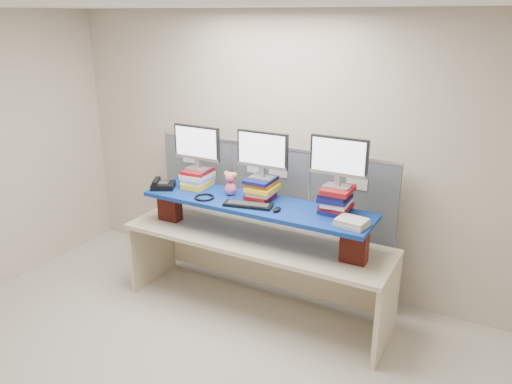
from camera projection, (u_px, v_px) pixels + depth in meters
The scene contains 18 objects.
room at pixel (156, 218), 3.47m from camera, with size 5.00×4.00×2.80m.
cubicle_partition at pixel (270, 216), 5.16m from camera, with size 2.60×0.06×1.53m.
desk at pixel (256, 252), 4.71m from camera, with size 2.57×0.76×0.78m.
brick_pier_left at pixel (170, 206), 4.99m from camera, with size 0.22×0.12×0.30m, color maroon.
brick_pier_right at pixel (354, 245), 4.13m from camera, with size 0.22×0.12×0.30m, color maroon.
blue_board at pixel (256, 204), 4.55m from camera, with size 2.17×0.54×0.04m, color navy.
book_stack_left at pixel (198, 178), 4.93m from camera, with size 0.24×0.31×0.18m.
book_stack_center at pixel (262, 188), 4.60m from camera, with size 0.26×0.31×0.20m.
book_stack_right at pixel (336, 199), 4.28m from camera, with size 0.27×0.30×0.23m.
monitor_left at pixel (197, 145), 4.81m from camera, with size 0.50×0.14×0.44m.
monitor_center at pixel (262, 152), 4.49m from camera, with size 0.50×0.14×0.44m.
monitor_right at pixel (339, 159), 4.15m from camera, with size 0.50×0.14×0.44m.
keyboard at pixel (248, 205), 4.45m from camera, with size 0.46×0.23×0.03m.
mouse at pixel (277, 209), 4.33m from camera, with size 0.06×0.11×0.03m, color black.
desk_phone at pixel (162, 185), 4.90m from camera, with size 0.28×0.27×0.09m.
headset at pixel (204, 197), 4.64m from camera, with size 0.19×0.19×0.02m, color black.
plush_toy at pixel (230, 183), 4.68m from camera, with size 0.14×0.10×0.23m.
binder_stack at pixel (352, 222), 4.03m from camera, with size 0.27×0.23×0.06m.
Camera 1 is at (2.12, -2.50, 2.74)m, focal length 35.00 mm.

